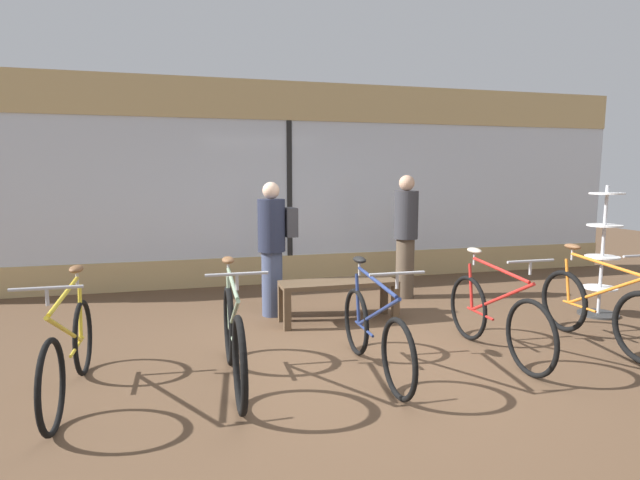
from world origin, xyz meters
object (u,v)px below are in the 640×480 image
(bicycle_far_right, at_px, (599,309))
(display_bench, at_px, (338,289))
(bicycle_right, at_px, (495,316))
(customer_near_rack, at_px, (406,234))
(customer_by_window, at_px, (273,244))
(bicycle_far_left, at_px, (69,352))
(bicycle_center, at_px, (374,332))
(accessory_rack, at_px, (602,263))
(bicycle_left, at_px, (234,339))

(bicycle_far_right, relative_size, display_bench, 1.23)
(bicycle_right, distance_m, customer_near_rack, 2.42)
(customer_by_window, bearing_deg, display_bench, -33.88)
(bicycle_far_right, relative_size, customer_near_rack, 0.98)
(display_bench, bearing_deg, customer_near_rack, 35.43)
(bicycle_far_left, height_order, bicycle_center, bicycle_far_left)
(bicycle_far_left, relative_size, accessory_rack, 1.06)
(display_bench, relative_size, customer_by_window, 0.84)
(bicycle_left, xyz_separation_m, accessory_rack, (4.62, 0.95, 0.27))
(bicycle_far_left, bearing_deg, customer_near_rack, 31.06)
(bicycle_right, relative_size, customer_by_window, 1.03)
(customer_near_rack, height_order, customer_by_window, customer_near_rack)
(display_bench, bearing_deg, bicycle_center, -95.27)
(bicycle_far_right, relative_size, customer_by_window, 1.03)
(bicycle_right, relative_size, display_bench, 1.22)
(bicycle_center, xyz_separation_m, customer_by_window, (-0.56, 2.05, 0.53))
(customer_by_window, bearing_deg, bicycle_right, -46.05)
(accessory_rack, height_order, display_bench, accessory_rack)
(bicycle_far_right, height_order, customer_near_rack, customer_near_rack)
(bicycle_left, bearing_deg, customer_near_rack, 42.45)
(bicycle_far_left, xyz_separation_m, bicycle_right, (3.80, -0.01, 0.01))
(bicycle_far_right, distance_m, accessory_rack, 1.32)
(bicycle_far_right, relative_size, accessory_rack, 1.06)
(bicycle_right, bearing_deg, bicycle_left, -178.76)
(customer_by_window, bearing_deg, bicycle_far_right, -32.72)
(bicycle_far_right, xyz_separation_m, customer_near_rack, (-1.08, 2.39, 0.54))
(customer_near_rack, bearing_deg, bicycle_far_left, -148.94)
(customer_by_window, bearing_deg, bicycle_left, -108.61)
(bicycle_left, distance_m, bicycle_far_right, 3.72)
(bicycle_left, relative_size, bicycle_far_right, 1.01)
(customer_by_window, bearing_deg, customer_near_rack, 12.25)
(bicycle_left, relative_size, bicycle_center, 1.03)
(bicycle_center, bearing_deg, bicycle_far_left, 177.05)
(bicycle_left, height_order, bicycle_far_right, bicycle_left)
(bicycle_far_left, xyz_separation_m, bicycle_center, (2.50, -0.13, -0.01))
(bicycle_center, xyz_separation_m, accessory_rack, (3.40, 1.02, 0.30))
(bicycle_center, bearing_deg, bicycle_left, 176.84)
(bicycle_right, distance_m, bicycle_far_right, 1.19)
(bicycle_left, bearing_deg, bicycle_far_right, 0.39)
(customer_near_rack, distance_m, customer_by_window, 2.02)
(display_bench, xyz_separation_m, customer_by_window, (-0.70, 0.47, 0.49))
(bicycle_right, bearing_deg, bicycle_center, -174.62)
(bicycle_left, relative_size, customer_by_window, 1.04)
(bicycle_left, distance_m, accessory_rack, 4.73)
(bicycle_far_left, xyz_separation_m, bicycle_left, (1.27, -0.06, 0.02))
(accessory_rack, bearing_deg, display_bench, 170.13)
(bicycle_far_left, distance_m, bicycle_far_right, 4.99)
(accessory_rack, relative_size, customer_near_rack, 0.93)
(display_bench, bearing_deg, bicycle_far_right, -32.36)
(bicycle_center, distance_m, accessory_rack, 3.56)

